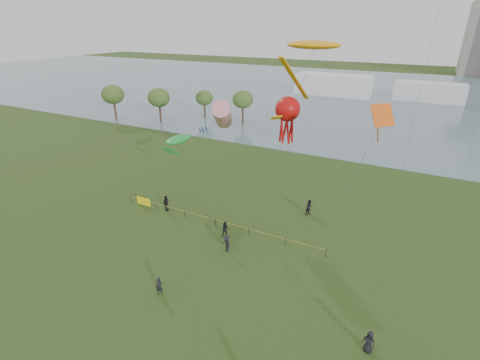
% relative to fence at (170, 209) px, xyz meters
% --- Properties ---
extents(ground_plane, '(400.00, 400.00, 0.00)m').
position_rel_fence_xyz_m(ground_plane, '(11.09, -13.86, -0.55)').
color(ground_plane, '#203611').
extents(lake, '(400.00, 120.00, 0.08)m').
position_rel_fence_xyz_m(lake, '(11.09, 86.14, -0.53)').
color(lake, slate).
rests_on(lake, ground_plane).
extents(pavilion_left, '(22.00, 8.00, 6.00)m').
position_rel_fence_xyz_m(pavilion_left, '(-0.91, 81.14, 2.45)').
color(pavilion_left, white).
rests_on(pavilion_left, ground_plane).
extents(pavilion_right, '(18.00, 7.00, 5.00)m').
position_rel_fence_xyz_m(pavilion_right, '(25.09, 84.14, 1.95)').
color(pavilion_right, silver).
rests_on(pavilion_right, ground_plane).
extents(trees, '(31.57, 15.28, 7.68)m').
position_rel_fence_xyz_m(trees, '(-25.26, 33.88, 4.66)').
color(trees, '#3D271B').
rests_on(trees, ground_plane).
extents(fence, '(24.07, 0.07, 1.05)m').
position_rel_fence_xyz_m(fence, '(0.00, 0.00, 0.00)').
color(fence, black).
rests_on(fence, ground_plane).
extents(spectator_a, '(1.05, 1.00, 1.70)m').
position_rel_fence_xyz_m(spectator_a, '(8.12, -1.32, 0.30)').
color(spectator_a, black).
rests_on(spectator_a, ground_plane).
extents(spectator_b, '(1.25, 1.06, 1.68)m').
position_rel_fence_xyz_m(spectator_b, '(9.40, -3.41, 0.29)').
color(spectator_b, black).
rests_on(spectator_b, ground_plane).
extents(spectator_c, '(0.63, 1.16, 1.89)m').
position_rel_fence_xyz_m(spectator_c, '(-0.70, 0.30, 0.39)').
color(spectator_c, black).
rests_on(spectator_c, ground_plane).
extents(spectator_d, '(0.91, 0.69, 1.67)m').
position_rel_fence_xyz_m(spectator_d, '(23.24, -8.89, 0.28)').
color(spectator_d, black).
rests_on(spectator_d, ground_plane).
extents(spectator_f, '(0.68, 0.57, 1.60)m').
position_rel_fence_xyz_m(spectator_f, '(7.52, -11.01, 0.24)').
color(spectator_f, black).
rests_on(spectator_f, ground_plane).
extents(spectator_g, '(1.10, 1.15, 1.88)m').
position_rel_fence_xyz_m(spectator_g, '(14.39, 6.93, 0.38)').
color(spectator_g, black).
rests_on(spectator_g, ground_plane).
extents(kite_stingray, '(5.79, 9.95, 18.66)m').
position_rel_fence_xyz_m(kite_stingray, '(14.28, 3.47, 17.65)').
color(kite_stingray, '#3F3F42').
extents(kite_windsock, '(4.36, 5.27, 12.74)m').
position_rel_fence_xyz_m(kite_windsock, '(4.12, 5.44, 10.19)').
color(kite_windsock, '#3F3F42').
extents(kite_creature, '(2.22, 6.42, 7.41)m').
position_rel_fence_xyz_m(kite_creature, '(-2.15, 5.31, 6.42)').
color(kite_creature, '#3F3F42').
extents(kite_octopus, '(2.12, 2.12, 14.44)m').
position_rel_fence_xyz_m(kite_octopus, '(13.46, 0.32, 12.74)').
color(kite_octopus, '#3F3F42').
extents(kite_delta, '(4.81, 14.89, 15.55)m').
position_rel_fence_xyz_m(kite_delta, '(21.20, -5.83, 13.55)').
color(kite_delta, '#3F3F42').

